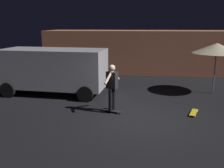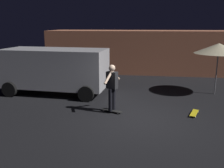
% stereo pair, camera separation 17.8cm
% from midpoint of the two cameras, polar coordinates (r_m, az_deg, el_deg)
% --- Properties ---
extents(ground_plane, '(28.00, 28.00, 0.00)m').
position_cam_midpoint_polar(ground_plane, '(8.51, 6.82, -8.18)').
color(ground_plane, black).
extents(low_building, '(12.99, 3.09, 2.70)m').
position_cam_midpoint_polar(low_building, '(17.07, 8.35, 7.33)').
color(low_building, '#B76B4C').
rests_on(low_building, ground_plane).
extents(parked_van, '(4.72, 2.48, 2.03)m').
position_cam_midpoint_polar(parked_van, '(11.72, -12.27, 3.49)').
color(parked_van, '#B2B2B7').
rests_on(parked_van, ground_plane).
extents(patio_umbrella, '(2.10, 2.10, 2.30)m').
position_cam_midpoint_polar(patio_umbrella, '(12.15, 23.35, 7.39)').
color(patio_umbrella, slate).
rests_on(patio_umbrella, ground_plane).
extents(skateboard_ridden, '(0.80, 0.49, 0.07)m').
position_cam_midpoint_polar(skateboard_ridden, '(9.20, 0.56, -6.04)').
color(skateboard_ridden, black).
rests_on(skateboard_ridden, ground_plane).
extents(skateboard_spare, '(0.44, 0.80, 0.07)m').
position_cam_midpoint_polar(skateboard_spare, '(9.44, 18.58, -6.25)').
color(skateboard_spare, gold).
rests_on(skateboard_spare, ground_plane).
extents(skater, '(0.47, 0.94, 1.67)m').
position_cam_midpoint_polar(skater, '(8.92, 0.57, -0.08)').
color(skater, black).
rests_on(skater, skateboard_ridden).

